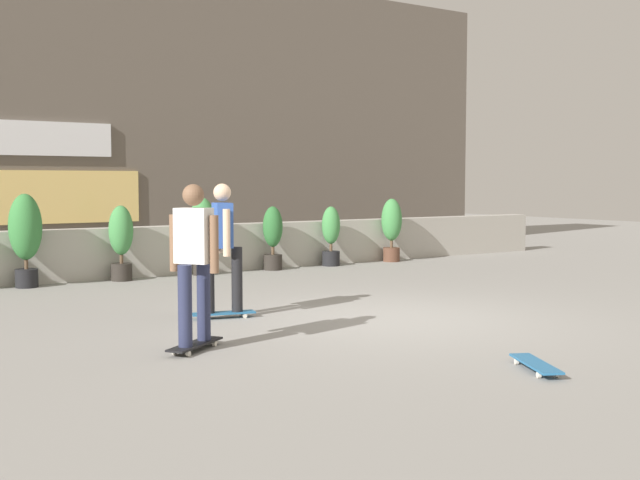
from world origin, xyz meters
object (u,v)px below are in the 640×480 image
object	(u,v)px
potted_plant_3	(202,230)
potted_plant_5	(331,234)
potted_plant_6	(392,226)
potted_plant_2	(121,239)
skater_far_right	(194,259)
potted_plant_4	(273,236)
skateboard_near_camera	(536,364)
skater_by_wall_right	(223,244)
potted_plant_1	(25,233)

from	to	relation	value
potted_plant_3	potted_plant_5	size ratio (longest dim) A/B	1.18
potted_plant_6	potted_plant_2	bearing A→B (deg)	-180.00
potted_plant_2	skater_far_right	xyz separation A→B (m)	(-1.33, -5.95, 0.21)
potted_plant_4	skater_far_right	xyz separation A→B (m)	(-4.37, -5.95, 0.27)
potted_plant_4	potted_plant_2	bearing A→B (deg)	-180.00
potted_plant_2	potted_plant_3	xyz separation A→B (m)	(1.54, 0.00, 0.09)
potted_plant_6	skateboard_near_camera	size ratio (longest dim) A/B	1.68
skater_by_wall_right	skateboard_near_camera	xyz separation A→B (m)	(1.12, -4.07, -0.88)
potted_plant_2	potted_plant_6	size ratio (longest dim) A/B	0.97
potted_plant_3	skater_far_right	distance (m)	6.61
potted_plant_5	skater_by_wall_right	size ratio (longest dim) A/B	0.72
potted_plant_1	potted_plant_5	xyz separation A→B (m)	(6.00, 0.00, -0.24)
skateboard_near_camera	potted_plant_1	bearing A→B (deg)	106.36
potted_plant_3	skater_far_right	bearing A→B (deg)	-115.79
skater_far_right	skater_by_wall_right	size ratio (longest dim) A/B	1.00
potted_plant_6	skater_far_right	xyz separation A→B (m)	(-7.32, -5.95, 0.18)
potted_plant_1	skateboard_near_camera	xyz separation A→B (m)	(2.48, -8.46, -0.83)
potted_plant_4	skater_by_wall_right	xyz separation A→B (m)	(-3.27, -4.39, 0.27)
skater_by_wall_right	potted_plant_5	bearing A→B (deg)	43.40
skater_by_wall_right	skateboard_near_camera	bearing A→B (deg)	-74.57
skater_far_right	skater_by_wall_right	distance (m)	1.91
potted_plant_1	potted_plant_3	bearing A→B (deg)	0.00
potted_plant_2	potted_plant_5	world-z (taller)	potted_plant_2
potted_plant_6	skater_by_wall_right	bearing A→B (deg)	-144.80
potted_plant_1	potted_plant_6	distance (m)	7.58
potted_plant_4	potted_plant_5	bearing A→B (deg)	0.00
potted_plant_4	potted_plant_1	bearing A→B (deg)	-180.00
potted_plant_5	potted_plant_6	xyz separation A→B (m)	(1.58, 0.00, 0.12)
skater_by_wall_right	potted_plant_6	bearing A→B (deg)	35.20
potted_plant_1	potted_plant_3	world-z (taller)	potted_plant_1
potted_plant_3	skateboard_near_camera	bearing A→B (deg)	-94.39
potted_plant_5	skateboard_near_camera	world-z (taller)	potted_plant_5
skateboard_near_camera	skater_far_right	bearing A→B (deg)	131.58
potted_plant_4	potted_plant_5	size ratio (longest dim) A/B	1.02
potted_plant_5	skater_by_wall_right	world-z (taller)	skater_by_wall_right
potted_plant_6	skater_far_right	world-z (taller)	skater_far_right
potted_plant_6	potted_plant_3	bearing A→B (deg)	180.00
potted_plant_5	potted_plant_6	bearing A→B (deg)	0.00
potted_plant_1	potted_plant_2	distance (m)	1.60
skater_far_right	potted_plant_5	bearing A→B (deg)	46.03
skateboard_near_camera	potted_plant_4	bearing A→B (deg)	75.77
potted_plant_5	potted_plant_3	bearing A→B (deg)	180.00
potted_plant_5	skater_far_right	bearing A→B (deg)	-133.97
potted_plant_3	skateboard_near_camera	world-z (taller)	potted_plant_3
potted_plant_1	skateboard_near_camera	distance (m)	8.86
potted_plant_1	skater_far_right	world-z (taller)	skater_far_right
skater_far_right	skater_by_wall_right	world-z (taller)	same
potted_plant_3	skater_by_wall_right	world-z (taller)	skater_by_wall_right
potted_plant_3	skateboard_near_camera	distance (m)	8.52
skater_far_right	potted_plant_6	bearing A→B (deg)	39.11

